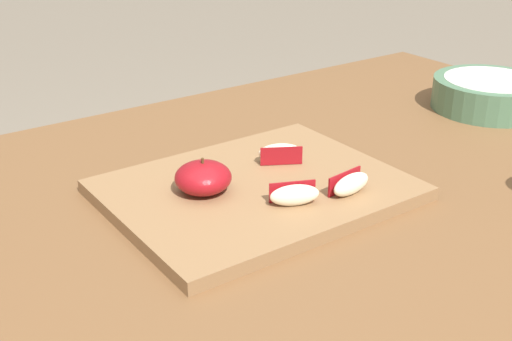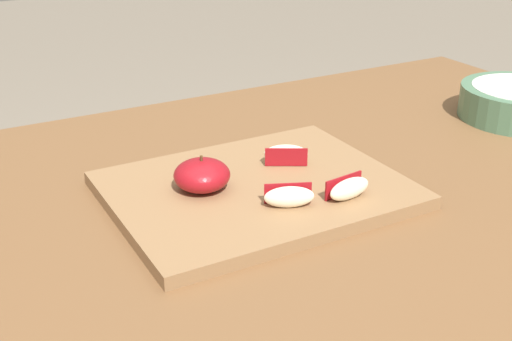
{
  "view_description": "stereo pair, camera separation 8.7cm",
  "coord_description": "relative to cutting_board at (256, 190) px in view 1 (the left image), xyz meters",
  "views": [
    {
      "loc": [
        -0.48,
        -0.66,
        1.12
      ],
      "look_at": [
        -0.03,
        -0.01,
        0.76
      ],
      "focal_mm": 46.06,
      "sensor_mm": 36.0,
      "label": 1
    },
    {
      "loc": [
        -0.41,
        -0.71,
        1.12
      ],
      "look_at": [
        -0.03,
        -0.01,
        0.76
      ],
      "focal_mm": 46.06,
      "sensor_mm": 36.0,
      "label": 2
    }
  ],
  "objects": [
    {
      "name": "dining_table",
      "position": [
        0.03,
        0.01,
        -0.1
      ],
      "size": [
        1.44,
        0.83,
        0.72
      ],
      "color": "brown",
      "rests_on": "ground_plane"
    },
    {
      "name": "apple_wedge_back",
      "position": [
        0.07,
        0.04,
        0.02
      ],
      "size": [
        0.07,
        0.05,
        0.03
      ],
      "color": "#F4EACC",
      "rests_on": "cutting_board"
    },
    {
      "name": "cutting_board",
      "position": [
        0.0,
        0.0,
        0.0
      ],
      "size": [
        0.38,
        0.3,
        0.02
      ],
      "color": "olive",
      "rests_on": "dining_table"
    },
    {
      "name": "apple_half_skin_up",
      "position": [
        -0.07,
        0.02,
        0.03
      ],
      "size": [
        0.07,
        0.07,
        0.05
      ],
      "color": "maroon",
      "rests_on": "cutting_board"
    },
    {
      "name": "ceramic_fruit_bowl",
      "position": [
        0.56,
        0.05,
        0.02
      ],
      "size": [
        0.21,
        0.21,
        0.06
      ],
      "color": "#4C7556",
      "rests_on": "dining_table"
    },
    {
      "name": "apple_wedge_right",
      "position": [
        0.0,
        -0.08,
        0.02
      ],
      "size": [
        0.07,
        0.05,
        0.03
      ],
      "color": "#F4EACC",
      "rests_on": "cutting_board"
    },
    {
      "name": "apple_wedge_front",
      "position": [
        0.08,
        -0.09,
        0.02
      ],
      "size": [
        0.07,
        0.03,
        0.03
      ],
      "color": "#F4EACC",
      "rests_on": "cutting_board"
    }
  ]
}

